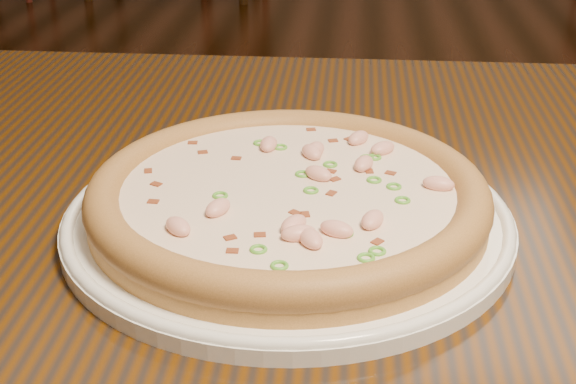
{
  "coord_description": "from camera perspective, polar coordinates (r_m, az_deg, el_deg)",
  "views": [
    {
      "loc": [
        -0.34,
        -1.49,
        1.05
      ],
      "look_at": [
        -0.39,
        -0.95,
        0.78
      ],
      "focal_mm": 50.0,
      "sensor_mm": 36.0,
      "label": 1
    }
  ],
  "objects": [
    {
      "name": "ground",
      "position": [
        1.85,
        14.79,
        -9.17
      ],
      "size": [
        9.0,
        9.0,
        0.0
      ],
      "primitive_type": "plane",
      "color": "black"
    },
    {
      "name": "hero_table",
      "position": [
        0.72,
        10.06,
        -7.88
      ],
      "size": [
        1.2,
        0.8,
        0.75
      ],
      "color": "black",
      "rests_on": "ground"
    },
    {
      "name": "plate",
      "position": [
        0.61,
        0.0,
        -1.78
      ],
      "size": [
        0.34,
        0.34,
        0.02
      ],
      "color": "white",
      "rests_on": "hero_table"
    },
    {
      "name": "pizza",
      "position": [
        0.61,
        0.03,
        -0.25
      ],
      "size": [
        0.3,
        0.3,
        0.03
      ],
      "color": "#C88D46",
      "rests_on": "plate"
    }
  ]
}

